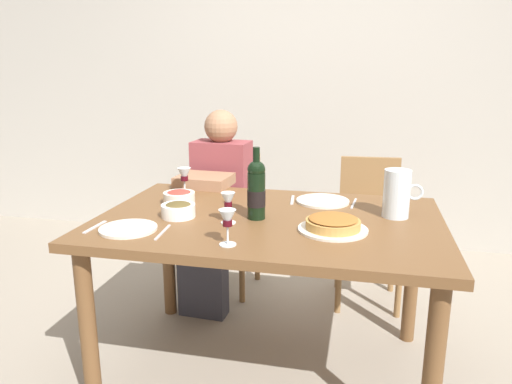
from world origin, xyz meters
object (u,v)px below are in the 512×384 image
at_px(wine_bottle, 256,189).
at_px(wine_glass_left_diner, 227,220).
at_px(salad_bowl, 179,197).
at_px(olive_bowl, 178,209).
at_px(wine_glass_centre, 184,176).
at_px(chair_left, 229,211).
at_px(dinner_plate_left_setting, 323,201).
at_px(baked_tart, 333,224).
at_px(chair_right, 369,220).
at_px(dining_table, 269,237).
at_px(wine_glass_right_diner, 228,202).
at_px(diner_left, 216,203).
at_px(dinner_plate_right_setting, 128,229).
at_px(water_pitcher, 397,196).

height_order(wine_bottle, wine_glass_left_diner, wine_bottle).
distance_m(salad_bowl, wine_glass_left_diner, 0.63).
distance_m(salad_bowl, olive_bowl, 0.22).
distance_m(wine_glass_centre, chair_left, 0.69).
xyz_separation_m(salad_bowl, olive_bowl, (0.08, -0.21, 0.00)).
height_order(wine_bottle, olive_bowl, wine_bottle).
distance_m(wine_bottle, dinner_plate_left_setting, 0.44).
xyz_separation_m(baked_tart, chair_right, (0.16, 1.01, -0.29)).
height_order(baked_tart, olive_bowl, olive_bowl).
bearing_deg(chair_left, olive_bowl, 96.62).
xyz_separation_m(dining_table, chair_left, (-0.44, 0.90, -0.17)).
xyz_separation_m(salad_bowl, chair_left, (0.03, 0.77, -0.30)).
height_order(dining_table, wine_glass_left_diner, wine_glass_left_diner).
distance_m(wine_glass_right_diner, diner_left, 0.87).
height_order(baked_tart, salad_bowl, salad_bowl).
distance_m(wine_glass_right_diner, dinner_plate_left_setting, 0.56).
bearing_deg(dinner_plate_right_setting, water_pitcher, 21.72).
xyz_separation_m(dining_table, wine_glass_left_diner, (-0.08, -0.37, 0.19)).
relative_size(dinner_plate_left_setting, dinner_plate_right_setting, 1.11).
height_order(chair_left, chair_right, same).
xyz_separation_m(dinner_plate_left_setting, chair_left, (-0.65, 0.60, -0.27)).
distance_m(wine_bottle, wine_glass_left_diner, 0.35).
bearing_deg(wine_bottle, chair_right, 61.63).
relative_size(wine_glass_centre, chair_left, 0.16).
bearing_deg(wine_bottle, olive_bowl, -170.72).
relative_size(baked_tart, dinner_plate_left_setting, 1.10).
bearing_deg(wine_glass_right_diner, baked_tart, -0.39).
height_order(water_pitcher, wine_glass_centre, water_pitcher).
bearing_deg(diner_left, wine_bottle, 123.99).
distance_m(olive_bowl, wine_glass_left_diner, 0.43).
relative_size(dinner_plate_left_setting, chair_right, 0.30).
xyz_separation_m(wine_bottle, dinner_plate_right_setting, (-0.47, -0.27, -0.12)).
bearing_deg(dining_table, water_pitcher, 13.68).
relative_size(wine_bottle, baked_tart, 1.11).
bearing_deg(wine_glass_right_diner, salad_bowl, 142.52).
height_order(wine_glass_right_diner, chair_right, wine_glass_right_diner).
bearing_deg(water_pitcher, chair_right, 97.36).
xyz_separation_m(salad_bowl, wine_glass_right_diner, (0.32, -0.24, 0.06)).
bearing_deg(diner_left, salad_bowl, 92.12).
height_order(salad_bowl, chair_left, chair_left).
height_order(dining_table, chair_right, chair_right).
distance_m(dinner_plate_left_setting, chair_right, 0.69).
xyz_separation_m(baked_tart, salad_bowl, (-0.76, 0.25, 0.01)).
bearing_deg(water_pitcher, diner_left, 151.95).
relative_size(wine_glass_left_diner, chair_right, 0.16).
bearing_deg(chair_left, wine_bottle, 116.57).
relative_size(wine_bottle, chair_left, 0.36).
bearing_deg(dinner_plate_right_setting, salad_bowl, 82.57).
xyz_separation_m(wine_glass_right_diner, chair_left, (-0.29, 1.02, -0.36)).
bearing_deg(salad_bowl, diner_left, 88.53).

